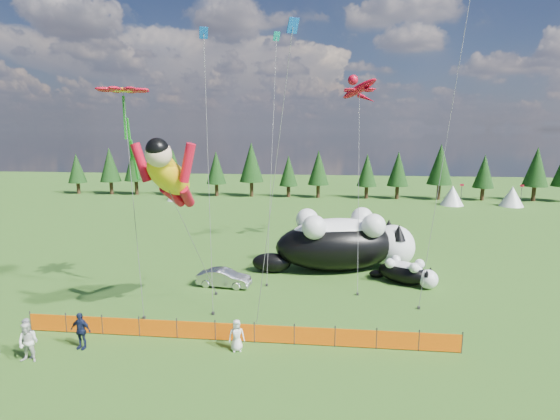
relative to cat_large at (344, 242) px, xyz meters
The scene contains 17 objects.
ground 11.19m from the cat_large, 122.15° to the right, with size 160.00×160.00×0.00m, color #103A0A.
safety_fence 13.72m from the cat_large, 115.42° to the right, with size 22.06×0.06×1.10m.
tree_line 36.22m from the cat_large, 99.30° to the left, with size 90.00×4.00×8.00m, color black, non-canonical shape.
festival_tents 31.14m from the cat_large, 80.47° to the left, with size 50.00×3.20×2.80m, color white, non-canonical shape.
cat_large is the anchor object (origin of this frame).
cat_small 5.21m from the cat_large, 33.80° to the right, with size 4.44×3.31×1.76m.
car 9.57m from the cat_large, 150.44° to the right, with size 1.27×3.65×1.20m, color #B1B1B6.
spectator_a 21.26m from the cat_large, 135.43° to the right, with size 0.70×0.46×1.91m, color slate.
spectator_b 21.29m from the cat_large, 134.13° to the right, with size 0.92×0.54×1.90m, color silver.
spectator_c 19.09m from the cat_large, 133.57° to the right, with size 1.08×0.55×1.84m, color #151C3A.
spectator_e 14.39m from the cat_large, 112.82° to the right, with size 0.77×0.50×1.57m, color silver.
superhero_kite 15.46m from the cat_large, 131.72° to the right, with size 4.83×7.11×10.98m.
gecko_kite 12.87m from the cat_large, 78.40° to the left, with size 5.61×13.55×17.32m.
flower_kite 18.48m from the cat_large, 146.04° to the right, with size 3.12×3.34×12.88m.
diamond_kite_a 16.78m from the cat_large, 151.52° to the right, with size 1.94×4.96×17.29m.
diamond_kite_c 16.90m from the cat_large, 105.59° to the right, with size 2.47×1.04×15.84m.
diamond_kite_d 16.09m from the cat_large, 146.31° to the left, with size 0.99×8.98×19.72m.
Camera 1 is at (4.49, -23.05, 10.50)m, focal length 28.00 mm.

